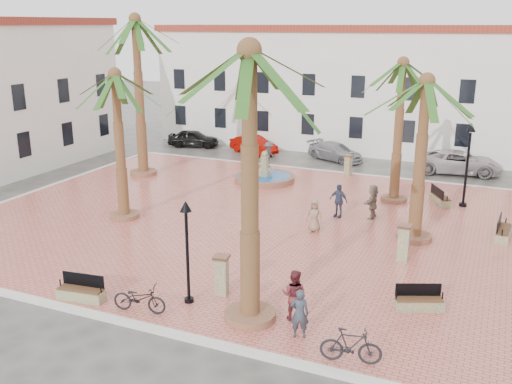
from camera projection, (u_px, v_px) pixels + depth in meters
ground at (238, 220)px, 29.00m from camera, size 120.00×120.00×0.00m
plaza at (238, 218)px, 28.98m from camera, size 26.00×22.00×0.15m
kerb_n at (307, 170)px, 38.64m from camera, size 26.30×0.30×0.16m
kerb_s at (99, 316)px, 19.31m from camera, size 26.30×0.30×0.16m
kerb_w at (41, 190)px, 33.96m from camera, size 0.30×22.30×0.16m
building_north at (345, 87)px, 45.22m from camera, size 30.40×7.40×9.50m
fountain at (265, 177)px, 35.50m from camera, size 3.73×3.73×1.93m
palm_nw at (136, 36)px, 34.66m from camera, size 5.60×5.60×10.10m
palm_sw at (116, 92)px, 27.09m from camera, size 4.83×4.83×7.48m
palm_s at (249, 84)px, 16.79m from camera, size 5.57×5.57×9.08m
palm_e at (425, 101)px, 24.19m from camera, size 5.18×5.18×7.49m
palm_ne at (402, 78)px, 29.73m from camera, size 4.67×4.67×7.83m
bench_s at (81, 293)px, 20.24m from camera, size 1.80×0.74×0.92m
bench_se at (419, 303)px, 19.54m from camera, size 1.73×1.12×0.88m
bench_e at (503, 233)px, 26.02m from camera, size 0.70×1.90×0.98m
bench_ne at (440, 199)px, 31.03m from camera, size 1.33×1.83×0.94m
lamppost_s at (187, 235)px, 19.42m from camera, size 0.41×0.41×3.74m
lamppost_e at (469, 151)px, 29.82m from camera, size 0.49×0.49×4.52m
bollard_se at (222, 274)px, 20.52m from camera, size 0.61×0.61×1.49m
bollard_n at (348, 165)px, 36.76m from camera, size 0.58×0.58×1.34m
bollard_e at (404, 242)px, 23.48m from camera, size 0.56×0.56×1.55m
litter_bin at (249, 290)px, 20.27m from camera, size 0.35×0.35×0.68m
cyclist_a at (299, 313)px, 17.66m from camera, size 0.68×0.55×1.63m
bicycle_a at (139, 298)px, 19.31m from camera, size 1.98×0.97×1.00m
cyclist_b at (294, 295)px, 18.74m from camera, size 0.88×0.70×1.75m
bicycle_b at (351, 346)px, 16.39m from camera, size 1.86×0.85×1.08m
pedestrian_fountain_a at (314, 216)px, 26.76m from camera, size 0.81×0.58×1.55m
pedestrian_fountain_b at (338, 200)px, 28.79m from camera, size 1.08×0.66×1.72m
pedestrian_north at (269, 155)px, 38.85m from camera, size 0.90×1.24×1.73m
pedestrian_east at (373, 201)px, 28.61m from camera, size 0.61×1.64×1.73m
car_black at (193, 138)px, 46.03m from camera, size 4.34×2.58×1.38m
car_red at (254, 145)px, 43.65m from camera, size 4.33×2.90×1.35m
car_silver at (335, 152)px, 41.46m from camera, size 4.74×3.47×1.28m
car_white at (459, 162)px, 37.81m from camera, size 5.72×3.14×1.52m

